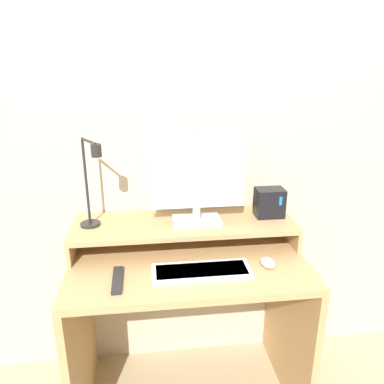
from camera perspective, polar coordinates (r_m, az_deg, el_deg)
name	(u,v)px	position (r m, az deg, el deg)	size (l,w,h in m)	color
wall_back	(179,132)	(1.79, -1.92, 9.14)	(6.00, 0.05, 2.50)	beige
desk	(188,306)	(1.77, -0.63, -16.94)	(1.01, 0.60, 0.76)	tan
monitor_shelf	(184,225)	(1.72, -1.19, -5.12)	(1.01, 0.32, 0.11)	tan
monitor	(197,179)	(1.64, 0.71, 1.98)	(0.43, 0.13, 0.39)	#BCBCC1
desk_lamp	(91,185)	(1.62, -15.11, 1.00)	(0.13, 0.18, 0.40)	black
router_dock	(269,203)	(1.79, 11.72, -1.58)	(0.13, 0.10, 0.14)	black
keyboard	(202,271)	(1.53, 1.47, -11.97)	(0.40, 0.14, 0.02)	white
mouse	(268,263)	(1.62, 11.51, -10.49)	(0.06, 0.09, 0.03)	silver
remote_control	(117,280)	(1.51, -11.29, -13.01)	(0.04, 0.18, 0.02)	black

